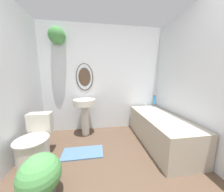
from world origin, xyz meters
TOP-DOWN VIEW (x-y plane):
  - wall_back at (-0.09, 2.36)m, footprint 2.84×0.33m
  - wall_right at (1.39, 1.17)m, footprint 0.06×2.46m
  - toilet at (-1.08, 1.32)m, footprint 0.44×0.59m
  - pedestal_sink at (-0.42, 2.07)m, footprint 0.46×0.46m
  - bathtub at (1.01, 1.54)m, footprint 0.67×1.51m
  - shampoo_bottle at (1.20, 2.13)m, footprint 0.06×0.06m
  - potted_plant at (-0.75, 0.74)m, footprint 0.40×0.40m
  - bath_mat at (-0.42, 1.43)m, footprint 0.67×0.32m

SIDE VIEW (x-z plane):
  - bath_mat at x=-0.42m, z-range 0.00..0.02m
  - toilet at x=-1.08m, z-range -0.07..0.62m
  - potted_plant at x=-0.75m, z-range 0.03..0.53m
  - bathtub at x=1.01m, z-range -0.03..0.59m
  - pedestal_sink at x=-0.42m, z-range 0.13..1.02m
  - shampoo_bottle at x=1.20m, z-range 0.61..0.82m
  - wall_right at x=1.39m, z-range 0.00..2.40m
  - wall_back at x=-0.09m, z-range 0.08..2.48m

